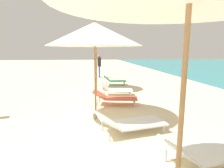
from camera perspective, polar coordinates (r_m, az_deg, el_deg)
lounger_nearest_shoreside at (r=3.58m, az=25.95°, el=-17.92°), size 1.46×0.89×0.52m
umbrella_second at (r=5.08m, az=-5.37°, el=14.94°), size 2.54×2.54×2.70m
lounger_second_shoreside at (r=6.62m, az=0.79°, el=-4.08°), size 1.65×0.86×0.53m
lounger_second_inland at (r=4.48m, az=5.63°, el=-11.55°), size 1.71×0.96×0.51m
umbrella_farthest at (r=9.10m, az=-4.89°, el=14.22°), size 2.11×2.11×2.89m
lounger_farthest_shoreside at (r=10.49m, az=0.77°, el=1.21°), size 1.31×0.72×0.54m
lounger_farthest_inland at (r=8.02m, az=1.24°, el=-1.61°), size 1.43×0.83×0.55m
person_walking_near at (r=13.43m, az=-3.91°, el=6.21°), size 0.24×0.37×1.65m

